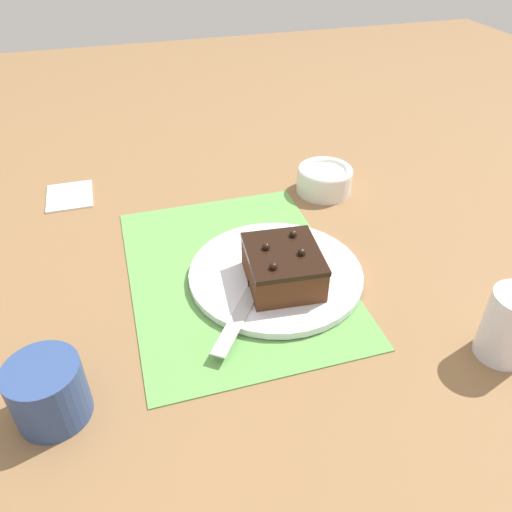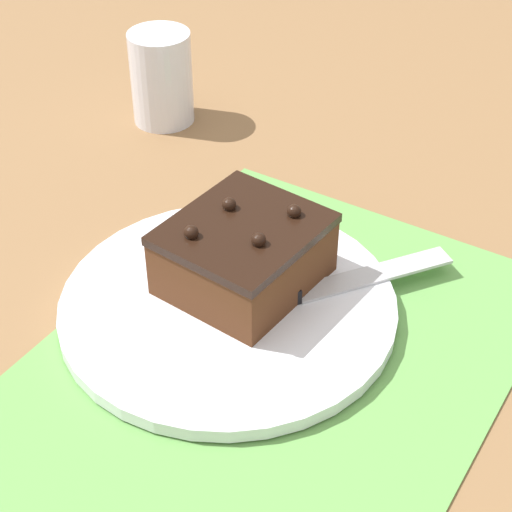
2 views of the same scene
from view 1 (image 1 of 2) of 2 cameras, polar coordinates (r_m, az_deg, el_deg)
ground_plane at (r=0.83m, az=-2.44°, el=-1.91°), size 3.00×3.00×0.00m
placemat_woven at (r=0.83m, az=-2.45°, el=-1.81°), size 0.46×0.34×0.00m
cake_plate at (r=0.81m, az=2.26°, el=-2.03°), size 0.28×0.28×0.01m
chocolate_cake at (r=0.77m, az=3.11°, el=-1.21°), size 0.13×0.12×0.07m
serving_knife at (r=0.77m, az=-0.28°, el=-3.63°), size 0.19×0.14×0.01m
drinking_glass at (r=0.74m, az=26.99°, el=-7.12°), size 0.07×0.07×0.10m
small_bowl at (r=1.05m, az=7.83°, el=8.76°), size 0.11×0.11×0.05m
coffee_mug at (r=0.66m, az=-22.65°, el=-13.99°), size 0.10×0.09×0.08m
folded_napkin at (r=1.10m, az=-20.55°, el=6.52°), size 0.11×0.09×0.01m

